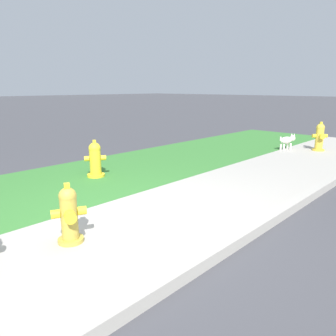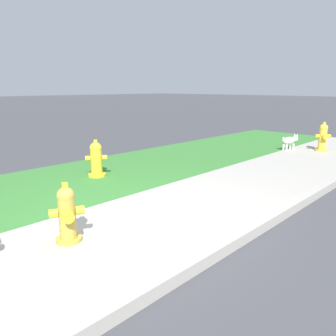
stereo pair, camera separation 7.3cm
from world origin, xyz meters
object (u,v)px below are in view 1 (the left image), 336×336
at_px(fire_hydrant_at_driveway, 320,137).
at_px(fire_hydrant_far_end, 95,159).
at_px(fire_hydrant_mid_block, 69,215).
at_px(small_white_dog, 287,140).

bearing_deg(fire_hydrant_at_driveway, fire_hydrant_far_end, 27.56).
bearing_deg(fire_hydrant_mid_block, fire_hydrant_at_driveway, -155.94).
xyz_separation_m(fire_hydrant_at_driveway, fire_hydrant_mid_block, (-7.01, 0.04, -0.05)).
height_order(fire_hydrant_mid_block, small_white_dog, fire_hydrant_mid_block).
height_order(fire_hydrant_at_driveway, fire_hydrant_mid_block, fire_hydrant_at_driveway).
relative_size(fire_hydrant_far_end, small_white_dog, 1.28).
bearing_deg(fire_hydrant_far_end, fire_hydrant_at_driveway, 10.50).
relative_size(fire_hydrant_mid_block, fire_hydrant_far_end, 0.96).
distance_m(fire_hydrant_far_end, small_white_dog, 5.11).
distance_m(fire_hydrant_mid_block, small_white_dog, 6.64).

